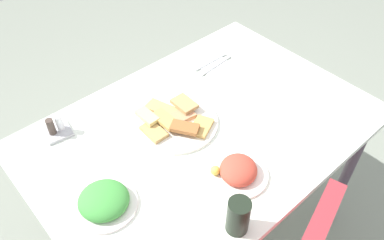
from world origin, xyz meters
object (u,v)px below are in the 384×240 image
at_px(fork, 210,62).
at_px(pide_platter, 175,121).
at_px(dining_table, 202,142).
at_px(condiment_caddy, 57,129).
at_px(soda_can, 238,216).
at_px(salad_plate_rice, 238,171).
at_px(salad_plate_greens, 104,201).
at_px(paper_napkin, 213,64).
at_px(spoon, 216,65).

bearing_deg(fork, pide_platter, 27.67).
bearing_deg(dining_table, condiment_caddy, -38.61).
bearing_deg(soda_can, salad_plate_rice, -137.16).
bearing_deg(salad_plate_rice, salad_plate_greens, -26.12).
xyz_separation_m(pide_platter, paper_napkin, (-0.35, -0.17, -0.01)).
distance_m(salad_plate_greens, fork, 0.80).
relative_size(soda_can, fork, 0.68).
bearing_deg(condiment_caddy, dining_table, 141.39).
bearing_deg(paper_napkin, spoon, 90.00).
bearing_deg(condiment_caddy, spoon, 172.42).
distance_m(spoon, condiment_caddy, 0.70).
height_order(dining_table, fork, fork).
relative_size(fork, condiment_caddy, 1.74).
height_order(paper_napkin, spoon, spoon).
bearing_deg(fork, condiment_caddy, -4.56).
bearing_deg(salad_plate_greens, fork, -157.02).
bearing_deg(soda_can, salad_plate_greens, -52.46).
bearing_deg(spoon, soda_can, 45.90).
height_order(dining_table, spoon, spoon).
distance_m(dining_table, condiment_caddy, 0.53).
bearing_deg(pide_platter, salad_plate_rice, 90.08).
bearing_deg(salad_plate_greens, condiment_caddy, -95.97).
bearing_deg(fork, soda_can, 51.99).
xyz_separation_m(salad_plate_greens, condiment_caddy, (-0.04, -0.37, 0.00)).
height_order(pide_platter, condiment_caddy, condiment_caddy).
bearing_deg(fork, salad_plate_rice, 54.79).
height_order(salad_plate_greens, spoon, salad_plate_greens).
distance_m(paper_napkin, fork, 0.02).
height_order(dining_table, soda_can, soda_can).
bearing_deg(pide_platter, condiment_caddy, -35.13).
xyz_separation_m(paper_napkin, spoon, (0.00, 0.02, 0.00)).
relative_size(pide_platter, condiment_caddy, 2.99).
bearing_deg(salad_plate_greens, pide_platter, -161.59).
relative_size(salad_plate_greens, soda_can, 1.74).
distance_m(fork, condiment_caddy, 0.70).
bearing_deg(dining_table, salad_plate_greens, 5.65).
distance_m(salad_plate_rice, fork, 0.61).
relative_size(salad_plate_rice, paper_napkin, 1.51).
height_order(soda_can, condiment_caddy, soda_can).
height_order(spoon, condiment_caddy, condiment_caddy).
height_order(soda_can, fork, soda_can).
height_order(salad_plate_greens, condiment_caddy, condiment_caddy).
bearing_deg(spoon, salad_plate_rice, 48.31).
xyz_separation_m(pide_platter, salad_plate_greens, (0.38, 0.13, 0.01)).
xyz_separation_m(dining_table, salad_plate_rice, (0.06, 0.23, 0.10)).
distance_m(dining_table, fork, 0.40).
bearing_deg(dining_table, paper_napkin, -139.32).
distance_m(pide_platter, condiment_caddy, 0.42).
xyz_separation_m(pide_platter, spoon, (-0.35, -0.15, -0.01)).
bearing_deg(pide_platter, fork, -152.41).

